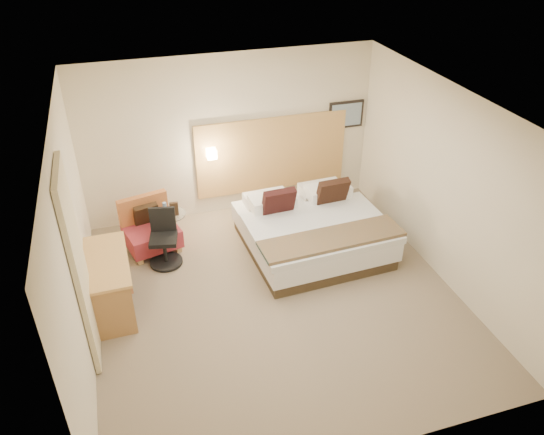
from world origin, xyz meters
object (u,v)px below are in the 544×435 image
object	(u,v)px
desk_chair	(164,242)
side_table	(171,227)
lounge_chair	(150,229)
desk	(109,270)
bed	(312,230)

from	to	relation	value
desk_chair	side_table	bearing A→B (deg)	70.67
side_table	lounge_chair	bearing A→B (deg)	178.31
desk	desk_chair	xyz separation A→B (m)	(0.79, 0.81, -0.26)
bed	desk_chair	xyz separation A→B (m)	(-2.20, 0.29, 0.03)
side_table	desk	size ratio (longest dim) A/B	0.44
bed	side_table	world-z (taller)	bed
bed	desk	bearing A→B (deg)	-170.07
desk	lounge_chair	bearing A→B (deg)	63.88
bed	side_table	xyz separation A→B (m)	(-2.05, 0.74, -0.02)
bed	desk	distance (m)	3.05
desk_chair	bed	bearing A→B (deg)	-7.53
lounge_chair	desk_chair	size ratio (longest dim) A/B	1.05
lounge_chair	side_table	distance (m)	0.32
bed	desk_chair	bearing A→B (deg)	172.47
bed	desk	size ratio (longest dim) A/B	1.70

